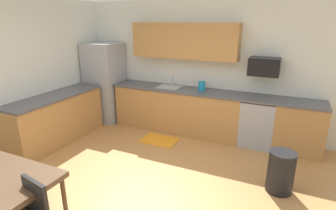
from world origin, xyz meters
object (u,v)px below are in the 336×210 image
refrigerator (105,83)px  trash_bin (281,172)px  kettle (202,86)px  microwave (264,67)px  oven_range (258,122)px

refrigerator → trash_bin: 4.21m
refrigerator → kettle: bearing=3.2°
kettle → trash_bin: bearing=-41.7°
microwave → kettle: microwave is taller
microwave → trash_bin: size_ratio=0.90×
refrigerator → kettle: (2.31, 0.13, 0.12)m
kettle → refrigerator: bearing=-176.8°
microwave → trash_bin: (0.50, -1.52, -1.19)m
trash_bin → oven_range: bearing=109.4°
refrigerator → microwave: bearing=3.0°
oven_range → trash_bin: oven_range is taller
microwave → kettle: bearing=-177.5°
microwave → kettle: (-1.14, -0.05, -0.47)m
trash_bin → kettle: bearing=138.3°
oven_range → kettle: 1.28m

